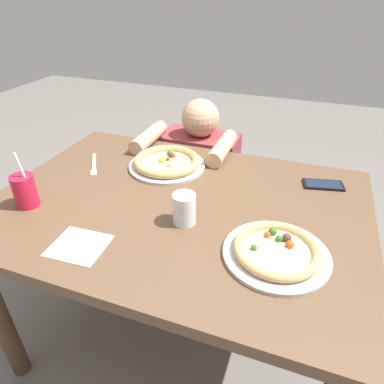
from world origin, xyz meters
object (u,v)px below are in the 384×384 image
(pizza_far, at_px, (167,162))
(fork, at_px, (94,165))
(drink_cup_colored, at_px, (25,191))
(diner_seated, at_px, (199,188))
(water_cup_clear, at_px, (184,209))
(cell_phone, at_px, (323,185))
(pizza_near, at_px, (277,251))

(pizza_far, distance_m, fork, 0.31)
(drink_cup_colored, distance_m, diner_seated, 1.00)
(drink_cup_colored, bearing_deg, water_cup_clear, 9.77)
(fork, height_order, cell_phone, cell_phone)
(pizza_near, bearing_deg, water_cup_clear, 168.85)
(pizza_near, height_order, cell_phone, pizza_near)
(water_cup_clear, relative_size, fork, 0.58)
(pizza_far, relative_size, fork, 1.79)
(drink_cup_colored, xyz_separation_m, water_cup_clear, (0.55, 0.10, -0.01))
(water_cup_clear, bearing_deg, cell_phone, 43.75)
(pizza_near, xyz_separation_m, drink_cup_colored, (-0.86, -0.03, 0.04))
(drink_cup_colored, xyz_separation_m, cell_phone, (0.97, 0.50, -0.05))
(pizza_near, xyz_separation_m, pizza_far, (-0.52, 0.40, 0.00))
(fork, xyz_separation_m, cell_phone, (0.93, 0.16, 0.00))
(diner_seated, bearing_deg, fork, -120.83)
(water_cup_clear, bearing_deg, drink_cup_colored, -170.23)
(diner_seated, bearing_deg, cell_phone, -29.21)
(cell_phone, bearing_deg, pizza_near, -103.73)
(pizza_near, distance_m, cell_phone, 0.48)
(pizza_near, relative_size, diner_seated, 0.33)
(drink_cup_colored, bearing_deg, diner_seated, 67.63)
(pizza_near, height_order, drink_cup_colored, drink_cup_colored)
(drink_cup_colored, xyz_separation_m, diner_seated, (0.35, 0.84, -0.40))
(cell_phone, distance_m, diner_seated, 0.79)
(fork, distance_m, cell_phone, 0.94)
(cell_phone, bearing_deg, diner_seated, 150.79)
(pizza_far, relative_size, cell_phone, 1.98)
(pizza_near, distance_m, diner_seated, 1.02)
(pizza_far, distance_m, drink_cup_colored, 0.55)
(pizza_near, height_order, fork, pizza_near)
(fork, bearing_deg, cell_phone, 9.82)
(pizza_far, distance_m, water_cup_clear, 0.40)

